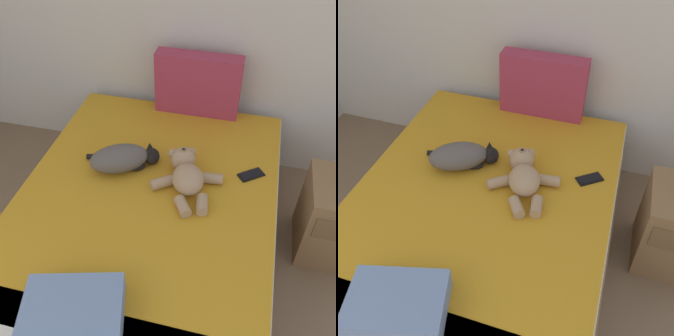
% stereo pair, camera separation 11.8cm
% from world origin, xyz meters
% --- Properties ---
extents(bed, '(1.45, 1.95, 0.50)m').
position_xyz_m(bed, '(1.77, 3.13, 0.25)').
color(bed, olive).
rests_on(bed, ground_plane).
extents(patterned_cushion, '(0.57, 0.12, 0.42)m').
position_xyz_m(patterned_cushion, '(1.89, 4.02, 0.71)').
color(patterned_cushion, '#A5334C').
rests_on(patterned_cushion, bed).
extents(cat, '(0.44, 0.33, 0.15)m').
position_xyz_m(cat, '(1.58, 3.33, 0.57)').
color(cat, '#59514C').
rests_on(cat, bed).
extents(teddy_bear, '(0.40, 0.48, 0.15)m').
position_xyz_m(teddy_bear, '(1.96, 3.30, 0.57)').
color(teddy_bear, tan).
rests_on(teddy_bear, bed).
extents(cell_phone, '(0.16, 0.15, 0.01)m').
position_xyz_m(cell_phone, '(2.31, 3.45, 0.50)').
color(cell_phone, black).
rests_on(cell_phone, bed).
extents(throw_pillow, '(0.46, 0.37, 0.11)m').
position_xyz_m(throw_pillow, '(1.68, 2.41, 0.55)').
color(throw_pillow, '#728CB7').
rests_on(throw_pillow, bed).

